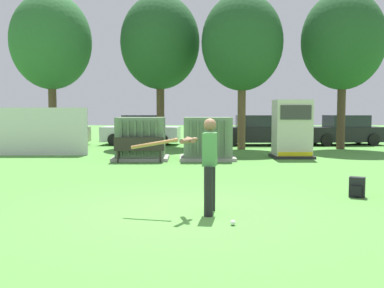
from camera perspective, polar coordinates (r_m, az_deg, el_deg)
name	(u,v)px	position (r m, az deg, el deg)	size (l,w,h in m)	color
ground_plane	(183,211)	(8.46, -1.10, -8.57)	(96.00, 96.00, 0.00)	#51933D
fence_panel	(30,132)	(19.89, -19.92, 1.50)	(4.80, 0.12, 2.00)	silver
transformer_west	(141,139)	(17.18, -6.52, 0.63)	(2.10, 1.70, 1.62)	#9E9B93
transformer_mid_west	(207,139)	(17.11, 1.97, 0.64)	(2.10, 1.70, 1.62)	#9E9B93
generator_enclosure	(292,129)	(18.23, 12.60, 1.86)	(1.60, 1.40, 2.30)	#262626
park_bench	(139,148)	(16.32, -6.74, -0.46)	(1.82, 0.50, 0.92)	#2D2823
batter	(207,160)	(8.17, 1.89, -2.09)	(1.62, 0.74, 1.74)	black
sports_ball	(233,223)	(7.48, 5.24, -9.95)	(0.09, 0.09, 0.09)	white
backpack	(357,187)	(10.40, 20.26, -5.21)	(0.38, 0.36, 0.44)	black
tree_left	(51,42)	(24.40, -17.50, 12.29)	(4.08, 4.08, 7.80)	brown
tree_center_left	(160,43)	(24.01, -4.08, 12.75)	(4.13, 4.13, 7.89)	brown
tree_center_right	(242,43)	(22.13, 6.40, 12.70)	(3.91, 3.91, 7.47)	brown
tree_right	(343,41)	(23.29, 18.66, 12.31)	(3.98, 3.98, 7.60)	#4C3828
parked_car_leftmost	(49,131)	(25.26, -17.69, 1.54)	(4.22, 1.96, 1.62)	gray
parked_car_left_of_center	(142,131)	(24.73, -6.44, 1.66)	(4.34, 2.21, 1.62)	silver
parked_car_right_of_center	(254,131)	(24.56, 7.95, 1.63)	(4.23, 1.98, 1.62)	black
parked_car_rightmost	(344,131)	(25.88, 18.77, 1.58)	(4.36, 2.26, 1.62)	black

